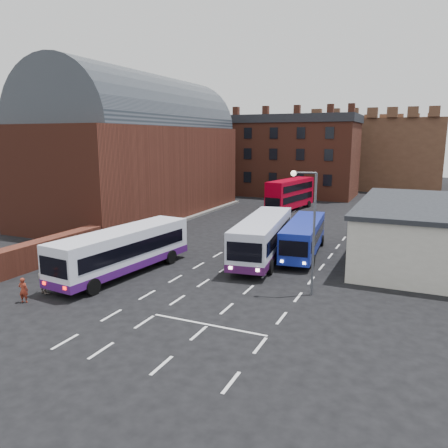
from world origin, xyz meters
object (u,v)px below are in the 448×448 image
at_px(pedestrian_beige, 44,279).
at_px(bus_white_outbound, 123,248).
at_px(street_lamp, 310,222).
at_px(bus_red_double, 290,194).
at_px(bus_white_inbound, 263,235).
at_px(pedestrian_red, 23,290).
at_px(bus_blue, 304,235).

bearing_deg(pedestrian_beige, bus_white_outbound, -100.06).
bearing_deg(street_lamp, pedestrian_beige, -157.07).
bearing_deg(pedestrian_beige, bus_red_double, -85.60).
height_order(bus_white_inbound, street_lamp, street_lamp).
xyz_separation_m(bus_white_inbound, street_lamp, (4.86, -6.15, 2.48)).
bearing_deg(pedestrian_beige, pedestrian_red, 107.43).
distance_m(bus_blue, street_lamp, 9.20).
height_order(bus_white_outbound, bus_white_inbound, bus_white_inbound).
bearing_deg(bus_white_outbound, bus_blue, 50.85).
bearing_deg(pedestrian_red, street_lamp, -170.10).
relative_size(bus_white_inbound, bus_blue, 1.17).
height_order(bus_white_outbound, bus_red_double, bus_red_double).
height_order(bus_white_outbound, bus_blue, bus_white_outbound).
bearing_deg(bus_white_outbound, pedestrian_red, -100.18).
xyz_separation_m(bus_white_outbound, pedestrian_red, (-1.87, -6.42, -1.06)).
bearing_deg(street_lamp, bus_white_outbound, -174.75).
xyz_separation_m(bus_red_double, street_lamp, (9.06, -28.58, 2.26)).
bearing_deg(bus_blue, pedestrian_red, 48.25).
height_order(bus_white_inbound, bus_red_double, bus_red_double).
bearing_deg(street_lamp, bus_red_double, 107.59).
xyz_separation_m(bus_blue, bus_red_double, (-6.70, 20.13, 0.47)).
xyz_separation_m(bus_white_inbound, bus_blue, (2.50, 2.31, -0.26)).
xyz_separation_m(bus_white_inbound, bus_red_double, (-4.20, 22.43, 0.22)).
relative_size(bus_white_outbound, bus_blue, 1.14).
height_order(bus_red_double, pedestrian_red, bus_red_double).
distance_m(bus_white_inbound, bus_red_double, 22.83).
bearing_deg(street_lamp, pedestrian_red, -151.50).
distance_m(bus_white_inbound, pedestrian_red, 16.40).
bearing_deg(pedestrian_beige, bus_blue, -116.43).
distance_m(bus_red_double, pedestrian_beige, 34.87).
bearing_deg(pedestrian_red, pedestrian_beige, -103.69).
distance_m(bus_red_double, street_lamp, 30.07).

